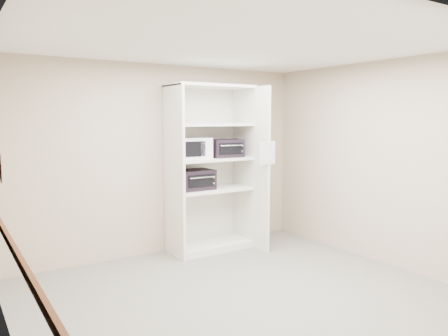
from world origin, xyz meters
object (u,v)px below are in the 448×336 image
microwave (192,148)px  toaster_oven_upper (226,148)px  toaster_oven_lower (195,180)px  shelving_unit (213,174)px

microwave → toaster_oven_upper: size_ratio=1.07×
microwave → toaster_oven_lower: 0.46m
shelving_unit → microwave: size_ratio=4.92×
shelving_unit → toaster_oven_upper: (0.19, -0.05, 0.37)m
shelving_unit → microwave: 0.51m
microwave → toaster_oven_lower: microwave is taller
toaster_oven_lower → shelving_unit: bearing=-4.1°
toaster_oven_upper → toaster_oven_lower: 0.66m
shelving_unit → toaster_oven_lower: size_ratio=4.70×
microwave → shelving_unit: bearing=-1.7°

